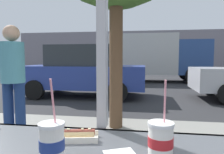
# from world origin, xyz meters

# --- Properties ---
(ground_plane) EXTENTS (60.00, 60.00, 0.00)m
(ground_plane) POSITION_xyz_m (0.00, 8.00, 0.00)
(ground_plane) COLOR #2D2D30
(sidewalk_strip) EXTENTS (16.00, 2.80, 0.15)m
(sidewalk_strip) POSITION_xyz_m (0.00, 1.60, 0.08)
(sidewalk_strip) COLOR gray
(sidewalk_strip) RESTS_ON ground
(building_facade_far) EXTENTS (28.00, 1.20, 4.32)m
(building_facade_far) POSITION_xyz_m (0.00, 22.32, 2.16)
(building_facade_far) COLOR gray
(building_facade_far) RESTS_ON ground
(soda_cup_left) EXTENTS (0.10, 0.10, 0.30)m
(soda_cup_left) POSITION_xyz_m (0.29, -0.28, 1.02)
(soda_cup_left) COLOR white
(soda_cup_left) RESTS_ON window_counter
(soda_cup_right) EXTENTS (0.09, 0.09, 0.31)m
(soda_cup_right) POSITION_xyz_m (-0.09, -0.37, 1.02)
(soda_cup_right) COLOR white
(soda_cup_right) RESTS_ON window_counter
(hotdog_tray_far) EXTENTS (0.25, 0.14, 0.05)m
(hotdog_tray_far) POSITION_xyz_m (-0.10, -0.14, 0.97)
(hotdog_tray_far) COLOR silver
(hotdog_tray_far) RESTS_ON window_counter
(napkin_wrapper) EXTENTS (0.15, 0.13, 0.00)m
(napkin_wrapper) POSITION_xyz_m (0.14, -0.25, 0.95)
(napkin_wrapper) COLOR white
(napkin_wrapper) RESTS_ON window_counter
(parked_car_blue) EXTENTS (4.37, 2.05, 1.78)m
(parked_car_blue) POSITION_xyz_m (-1.92, 6.16, 0.90)
(parked_car_blue) COLOR #283D93
(parked_car_blue) RESTS_ON ground
(box_truck) EXTENTS (6.17, 2.44, 2.70)m
(box_truck) POSITION_xyz_m (0.58, 11.50, 1.50)
(box_truck) COLOR beige
(box_truck) RESTS_ON ground
(pedestrian) EXTENTS (0.32, 0.32, 1.63)m
(pedestrian) POSITION_xyz_m (-1.58, 1.62, 1.08)
(pedestrian) COLOR navy
(pedestrian) RESTS_ON sidewalk_strip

